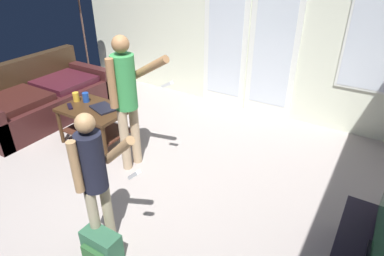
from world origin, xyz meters
name	(u,v)px	position (x,y,z in m)	size (l,w,h in m)	color
ground_plane	(128,177)	(0.00, 0.00, -0.01)	(5.59, 4.86, 0.02)	#A49994
wall_back_with_doors	(234,19)	(0.10, 2.39, 1.35)	(5.59, 0.09, 2.78)	silver
leather_couch	(41,100)	(-2.08, 0.47, 0.28)	(0.99, 1.96, 0.82)	#3C1A1A
coffee_table	(96,118)	(-0.83, 0.38, 0.36)	(0.86, 0.58, 0.49)	#3E2715
flat_screen_tv	(383,234)	(2.43, -0.30, 0.72)	(0.08, 1.24, 0.61)	black
person_adult	(126,93)	(-0.09, 0.21, 0.92)	(0.65, 0.41, 1.53)	tan
person_child	(95,173)	(0.48, -0.82, 0.76)	(0.49, 0.34, 1.27)	tan
backpack	(101,246)	(0.56, -0.94, 0.13)	(0.33, 0.20, 0.26)	#316346
laptop_closed	(103,108)	(-0.72, 0.42, 0.50)	(0.33, 0.22, 0.02)	black
cup_near_edge	(76,97)	(-1.18, 0.41, 0.55)	(0.08, 0.08, 0.12)	gold
cup_by_laptop	(86,97)	(-1.06, 0.46, 0.56)	(0.08, 0.08, 0.13)	#1D439C
tv_remote_black	(70,106)	(-1.11, 0.24, 0.50)	(0.17, 0.05, 0.02)	black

